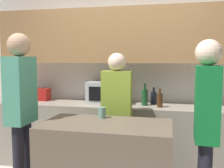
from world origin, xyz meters
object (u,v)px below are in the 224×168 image
toaster (41,94)px  person_right (206,119)px  bottle_0 (145,97)px  cup_0 (102,113)px  microwave (107,92)px  bottle_2 (160,100)px  bottle_1 (154,98)px  person_center (117,108)px  person_left (21,103)px

toaster → person_right: (2.19, -1.22, 0.02)m
bottle_0 → cup_0: 0.96m
microwave → cup_0: 1.00m
microwave → person_right: (1.17, -1.22, -0.04)m
bottle_2 → cup_0: 0.97m
bottle_0 → bottle_1: size_ratio=1.29×
person_center → toaster: bearing=-26.5°
microwave → bottle_0: size_ratio=1.76×
toaster → bottle_1: bearing=1.2°
microwave → bottle_0: microwave is taller
bottle_2 → person_center: (-0.48, -0.41, -0.05)m
microwave → toaster: bearing=179.9°
toaster → person_left: bearing=-70.9°
bottle_0 → bottle_1: (0.11, 0.12, -0.03)m
person_right → person_center: bearing=57.7°
person_left → cup_0: bearing=104.3°
person_left → person_right: size_ratio=1.05×
microwave → bottle_2: bearing=-13.5°
bottle_0 → cup_0: (-0.35, -0.89, -0.05)m
microwave → bottle_1: bearing=3.4°
bottle_1 → toaster: bearing=-178.8°
bottle_2 → person_right: 1.13m
cup_0 → person_left: bearing=-165.7°
microwave → person_center: bearing=-66.0°
bottle_2 → person_center: size_ratio=0.15×
person_right → bottle_1: bearing=25.2°
toaster → cup_0: bearing=-39.0°
bottle_2 → bottle_0: bearing=155.8°
bottle_0 → person_center: 0.57m
person_center → person_right: 1.11m
bottle_1 → cup_0: (-0.46, -1.01, -0.02)m
toaster → bottle_2: (1.76, -0.18, 0.00)m
bottle_1 → cup_0: 1.11m
microwave → bottle_1: microwave is taller
person_center → cup_0: bearing=77.3°
bottle_0 → person_left: (-1.15, -1.09, 0.06)m
person_left → person_center: size_ratio=1.12×
bottle_2 → person_left: 1.68m
microwave → bottle_0: bearing=-9.1°
microwave → person_left: 1.33m
bottle_2 → cup_0: bottle_2 is taller
microwave → person_left: bearing=-117.4°
bottle_0 → cup_0: size_ratio=2.62×
bottle_2 → person_right: person_right is taller
cup_0 → person_center: bearing=79.2°
microwave → person_center: (0.26, -0.58, -0.11)m
bottle_0 → microwave: bearing=170.9°
cup_0 → person_center: person_center is taller
person_center → person_right: bearing=143.4°
bottle_0 → person_center: (-0.27, -0.50, -0.07)m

